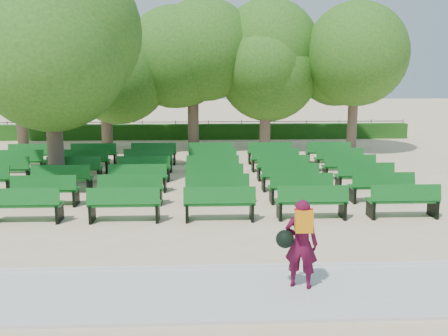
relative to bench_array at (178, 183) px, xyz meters
name	(u,v)px	position (x,y,z in m)	size (l,w,h in m)	color
ground	(184,196)	(0.26, -1.47, -0.10)	(120.00, 120.00, 0.00)	beige
paving	(170,294)	(0.26, -8.87, -0.07)	(30.00, 2.20, 0.06)	beige
curb	(173,268)	(0.26, -7.72, -0.05)	(30.00, 0.12, 0.10)	silver
hedge	(192,132)	(0.26, 12.53, 0.35)	(26.00, 0.70, 0.90)	#1B4B13
fence	(192,138)	(0.26, 12.93, -0.10)	(26.00, 0.10, 1.02)	black
tree_line	(191,149)	(0.26, 8.53, -0.10)	(21.80, 6.80, 7.04)	#34691C
bench_array	(178,183)	(0.00, 0.00, 0.00)	(1.94, 0.66, 1.21)	#105D1B
tree_among	(49,43)	(-4.25, 0.19, 4.82)	(5.40, 5.40, 7.37)	brown
person	(300,242)	(2.62, -8.72, 0.82)	(0.83, 0.58, 1.66)	#4B0A25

